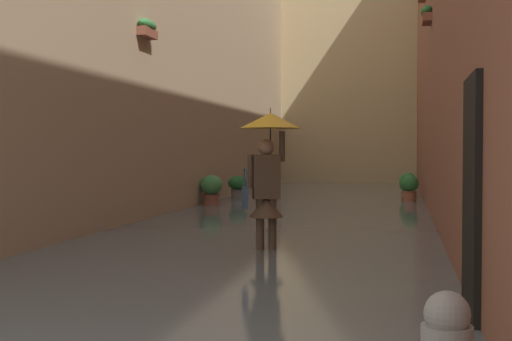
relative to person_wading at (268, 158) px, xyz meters
name	(u,v)px	position (x,y,z in m)	size (l,w,h in m)	color
ground_plane	(303,216)	(0.38, -6.27, -1.43)	(68.27, 68.27, 0.00)	gray
flood_water	(303,213)	(0.38, -6.27, -1.38)	(6.58, 33.31, 0.12)	#515B60
building_facade_far	(350,71)	(0.38, -20.82, 3.57)	(9.38, 1.80, 10.00)	tan
person_wading	(268,158)	(0.00, 0.00, 0.00)	(0.88, 0.88, 2.16)	#2D2319
potted_plant_near_left	(408,185)	(-2.08, -11.55, -0.96)	(0.52, 0.52, 0.87)	#9E563D
potted_plant_far_left	(410,188)	(-2.12, -9.78, -0.95)	(0.45, 0.45, 0.85)	#9E563D
potted_plant_far_right	(238,187)	(2.74, -9.54, -0.96)	(0.55, 0.55, 0.80)	#66605B
potted_plant_mid_right	(211,190)	(2.98, -7.60, -0.92)	(0.58, 0.58, 0.89)	brown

